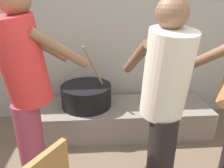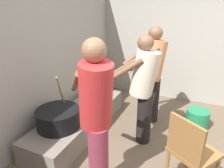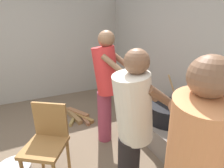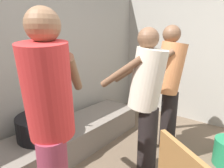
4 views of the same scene
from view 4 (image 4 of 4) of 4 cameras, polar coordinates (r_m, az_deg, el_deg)
The scene contains 6 objects.
block_enclosure_rear at distance 2.49m, azimuth -28.91°, elevation 5.32°, with size 5.09×0.20×2.23m, color #9E998E.
hearth_ledge at distance 2.60m, azimuth -10.76°, elevation -14.89°, with size 1.95×0.60×0.33m, color slate.
cooking_pot_main at distance 2.28m, azimuth -20.25°, elevation -11.74°, with size 0.57×0.57×0.70m.
cook_in_cream_shirt at distance 1.89m, azimuth 10.45°, elevation -3.38°, with size 0.42×0.68×1.51m.
cook_in_orange_shirt at distance 2.40m, azimuth 16.94°, elevation 0.78°, with size 0.66×0.71×1.56m.
cook_in_red_shirt at distance 1.31m, azimuth -18.35°, elevation -9.44°, with size 0.70×0.68×1.59m.
Camera 4 is at (-0.93, -0.03, 1.41)m, focal length 29.89 mm.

